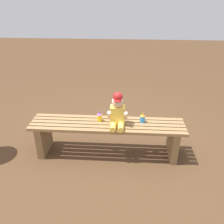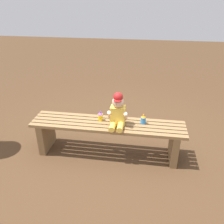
% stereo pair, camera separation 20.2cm
% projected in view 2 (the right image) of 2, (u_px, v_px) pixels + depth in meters
% --- Properties ---
extents(ground_plane, '(16.00, 16.00, 0.00)m').
position_uv_depth(ground_plane, '(108.00, 152.00, 3.00)').
color(ground_plane, '#4C331E').
extents(park_bench, '(1.85, 0.38, 0.44)m').
position_uv_depth(park_bench, '(108.00, 133.00, 2.86)').
color(park_bench, olive).
rests_on(park_bench, ground_plane).
extents(child_figure, '(0.23, 0.27, 0.40)m').
position_uv_depth(child_figure, '(118.00, 112.00, 2.68)').
color(child_figure, '#F2C64C').
rests_on(child_figure, park_bench).
extents(sippy_cup_left, '(0.06, 0.06, 0.12)m').
position_uv_depth(sippy_cup_left, '(100.00, 116.00, 2.83)').
color(sippy_cup_left, yellow).
rests_on(sippy_cup_left, park_bench).
extents(sippy_cup_right, '(0.06, 0.06, 0.12)m').
position_uv_depth(sippy_cup_right, '(143.00, 119.00, 2.76)').
color(sippy_cup_right, '#338CE5').
rests_on(sippy_cup_right, park_bench).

